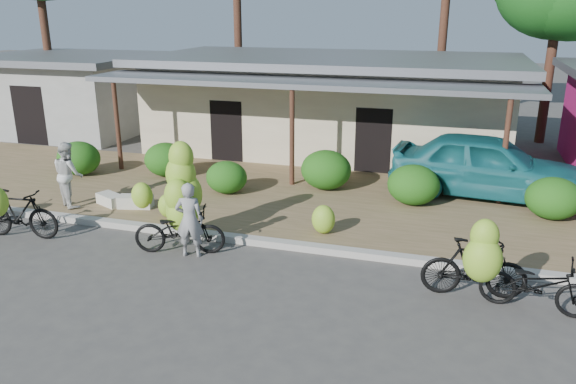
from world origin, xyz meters
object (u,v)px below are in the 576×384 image
object	(u,v)px
bike_left	(16,212)
bystander	(68,174)
sack_near	(135,202)
vendor	(189,220)
sack_far	(110,199)
bike_far_right	(537,285)
bike_center	(181,209)
bike_right	(476,264)
teal_van	(487,165)

from	to	relation	value
bike_left	bystander	bearing A→B (deg)	-3.92
sack_near	vendor	size ratio (longest dim) A/B	0.53
sack_far	bystander	world-z (taller)	bystander
bike_far_right	sack_far	bearing A→B (deg)	82.62
bystander	bike_left	bearing A→B (deg)	126.91
bike_far_right	sack_near	xyz separation A→B (m)	(-9.15, 2.34, -0.22)
bike_center	bike_far_right	distance (m)	7.02
sack_far	vendor	size ratio (longest dim) A/B	0.47
bike_left	bike_far_right	distance (m)	10.71
sack_near	vendor	bearing A→B (deg)	-38.44
sack_near	sack_far	distance (m)	0.73
bike_center	bystander	size ratio (longest dim) A/B	1.38
bike_right	bike_far_right	bearing A→B (deg)	-99.85
bystander	bike_right	bearing A→B (deg)	-156.87
bike_center	sack_far	bearing A→B (deg)	45.21
sack_near	teal_van	distance (m)	9.22
vendor	bystander	world-z (taller)	bystander
bike_far_right	vendor	size ratio (longest dim) A/B	1.19
vendor	bystander	size ratio (longest dim) A/B	0.96
bike_far_right	vendor	bearing A→B (deg)	93.03
bike_right	vendor	distance (m)	5.63
bike_far_right	sack_far	xyz separation A→B (m)	(-9.88, 2.33, -0.23)
bystander	teal_van	xyz separation A→B (m)	(10.13, 3.89, 0.02)
bike_far_right	teal_van	world-z (taller)	teal_van
sack_far	teal_van	bearing A→B (deg)	21.13
vendor	bike_left	bearing A→B (deg)	-9.36
sack_near	sack_far	bearing A→B (deg)	-178.83
bike_far_right	sack_near	bearing A→B (deg)	81.52
sack_far	teal_van	size ratio (longest dim) A/B	0.15
bike_center	bike_far_right	bearing A→B (deg)	-110.47
bike_center	bike_right	bearing A→B (deg)	-110.87
bike_far_right	vendor	xyz separation A→B (m)	(-6.62, 0.33, 0.31)
bike_center	sack_near	distance (m)	2.82
bike_center	teal_van	xyz separation A→B (m)	(6.31, 5.22, 0.09)
bike_far_right	sack_near	world-z (taller)	bike_far_right
bystander	bike_far_right	bearing A→B (deg)	-156.13
sack_far	vendor	bearing A→B (deg)	-31.47
bystander	teal_van	distance (m)	10.85
bike_left	bystander	size ratio (longest dim) A/B	1.16
sack_near	sack_far	world-z (taller)	sack_near
bike_center	bike_far_right	xyz separation A→B (m)	(6.97, -0.67, -0.40)
bike_center	sack_far	size ratio (longest dim) A/B	3.05
bike_center	sack_near	bearing A→B (deg)	37.38
bike_left	sack_far	xyz separation A→B (m)	(0.83, 2.30, -0.37)
bike_left	bike_right	xyz separation A→B (m)	(9.71, 0.02, 0.07)
bike_right	vendor	world-z (taller)	bike_right
bike_right	bike_far_right	xyz separation A→B (m)	(1.00, -0.05, -0.22)
bike_right	bystander	bearing A→B (deg)	71.93
bike_left	bike_center	size ratio (longest dim) A/B	0.84
sack_near	bystander	xyz separation A→B (m)	(-1.64, -0.34, 0.68)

